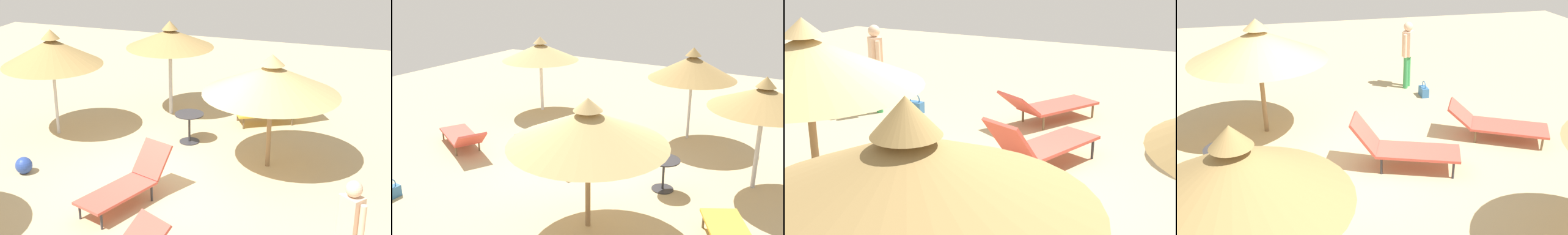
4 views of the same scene
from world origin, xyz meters
TOP-DOWN VIEW (x-y plane):
  - ground at (0.00, 0.00)m, footprint 24.00×24.00m
  - parasol_umbrella_back at (1.61, 1.22)m, footprint 2.79×2.79m
  - parasol_umbrella_edge at (-1.41, 3.50)m, footprint 2.19×2.19m
  - lounge_chair_far_left at (0.20, -3.37)m, footprint 1.55×2.09m
  - lounge_chair_center at (-0.48, -1.16)m, footprint 1.28×2.06m
  - person_standing_near_right at (3.52, -2.48)m, footprint 0.40×0.34m
  - handbag at (2.79, -2.72)m, footprint 0.35×0.18m
  - side_table_round at (-0.35, 1.89)m, footprint 0.66×0.66m

SIDE VIEW (x-z plane):
  - ground at x=0.00m, z-range -0.10..0.00m
  - handbag at x=2.79m, z-range -0.07..0.33m
  - lounge_chair_far_left at x=0.20m, z-range -0.01..0.69m
  - lounge_chair_center at x=-0.48m, z-range -0.04..0.91m
  - side_table_round at x=-0.35m, z-range 0.13..0.82m
  - person_standing_near_right at x=3.52m, z-range 0.13..1.88m
  - parasol_umbrella_back at x=1.61m, z-range 0.69..3.09m
  - parasol_umbrella_edge at x=-1.41m, z-range 0.77..3.19m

